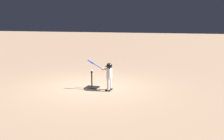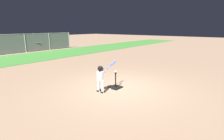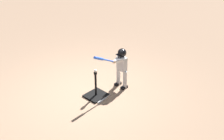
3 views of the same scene
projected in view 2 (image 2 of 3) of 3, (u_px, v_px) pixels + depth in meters
ground_plane at (121, 88)px, 7.15m from camera, size 90.00×90.00×0.00m
grass_outfield_strip at (12, 59)px, 13.51m from camera, size 56.00×5.12×0.02m
home_plate at (115, 88)px, 7.20m from camera, size 0.49×0.49×0.02m
batting_tee at (116, 86)px, 7.17m from camera, size 0.49×0.44×0.65m
batter_child at (101, 75)px, 6.59m from camera, size 0.97×0.33×1.12m
baseball at (116, 72)px, 7.03m from camera, size 0.07×0.07×0.07m
bleachers_right_center at (19, 47)px, 17.85m from camera, size 3.87×2.33×0.91m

